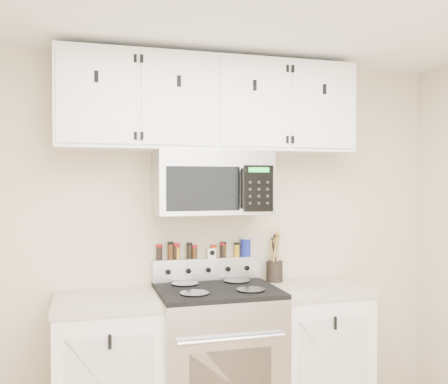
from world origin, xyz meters
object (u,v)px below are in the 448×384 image
range (217,359)px  utensil_crock (274,269)px  salt_canister (246,247)px  microwave (212,182)px

range → utensil_crock: (0.49, 0.22, 0.52)m
range → salt_canister: salt_canister is taller
microwave → salt_canister: 0.57m
range → utensil_crock: size_ratio=3.20×
microwave → salt_canister: microwave is taller
range → salt_canister: bearing=44.5°
microwave → utensil_crock: 0.80m
microwave → utensil_crock: (0.49, 0.10, -0.62)m
utensil_crock → salt_canister: 0.26m
range → utensil_crock: utensil_crock is taller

